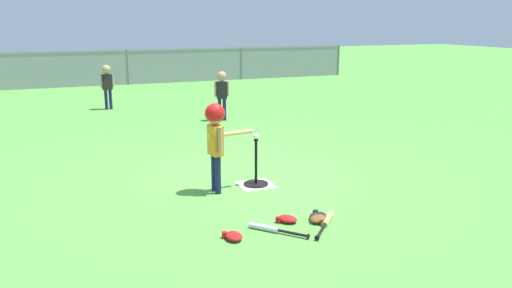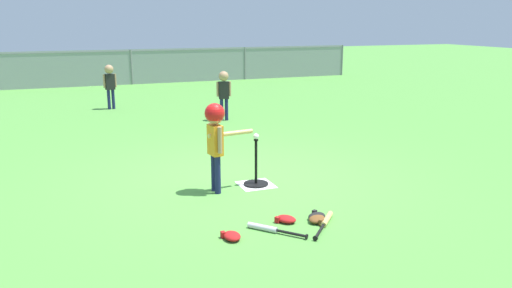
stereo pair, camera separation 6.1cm
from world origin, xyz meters
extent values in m
plane|color=#51933D|center=(0.00, 0.00, 0.00)|extent=(60.00, 60.00, 0.00)
cube|color=white|center=(0.05, -0.32, 0.00)|extent=(0.44, 0.44, 0.01)
cylinder|color=black|center=(0.05, -0.32, 0.01)|extent=(0.32, 0.32, 0.03)
cylinder|color=black|center=(0.05, -0.32, 0.32)|extent=(0.04, 0.04, 0.59)
cylinder|color=black|center=(0.05, -0.32, 0.60)|extent=(0.06, 0.06, 0.02)
sphere|color=white|center=(0.05, -0.32, 0.65)|extent=(0.07, 0.07, 0.07)
cylinder|color=#191E4C|center=(-0.53, -0.35, 0.24)|extent=(0.07, 0.07, 0.48)
cylinder|color=#191E4C|center=(-0.51, -0.45, 0.24)|extent=(0.07, 0.07, 0.48)
cube|color=orange|center=(-0.52, -0.40, 0.67)|extent=(0.16, 0.23, 0.37)
cylinder|color=tan|center=(-0.54, -0.27, 0.70)|extent=(0.05, 0.05, 0.32)
cylinder|color=tan|center=(-0.50, -0.53, 0.70)|extent=(0.05, 0.05, 0.32)
sphere|color=tan|center=(-0.52, -0.40, 0.97)|extent=(0.21, 0.21, 0.21)
sphere|color=red|center=(-0.52, -0.40, 1.00)|extent=(0.25, 0.25, 0.25)
cylinder|color=#DBB266|center=(-0.31, -0.37, 0.73)|extent=(0.60, 0.14, 0.06)
cylinder|color=#191E4C|center=(1.03, 3.96, 0.23)|extent=(0.07, 0.07, 0.47)
cylinder|color=#191E4C|center=(0.93, 3.98, 0.23)|extent=(0.07, 0.07, 0.47)
cube|color=black|center=(0.98, 3.97, 0.65)|extent=(0.23, 0.17, 0.36)
cylinder|color=tan|center=(1.11, 3.94, 0.67)|extent=(0.05, 0.05, 0.31)
cylinder|color=tan|center=(0.85, 3.99, 0.67)|extent=(0.05, 0.05, 0.31)
sphere|color=tan|center=(0.98, 3.97, 0.94)|extent=(0.21, 0.21, 0.21)
cylinder|color=#191E4C|center=(-1.08, 6.29, 0.24)|extent=(0.07, 0.07, 0.47)
cylinder|color=#191E4C|center=(-1.18, 6.27, 0.24)|extent=(0.07, 0.07, 0.47)
cube|color=black|center=(-1.13, 6.28, 0.66)|extent=(0.23, 0.16, 0.37)
cylinder|color=tan|center=(-1.00, 6.31, 0.68)|extent=(0.05, 0.05, 0.32)
cylinder|color=tan|center=(-1.26, 6.26, 0.68)|extent=(0.05, 0.05, 0.32)
sphere|color=tan|center=(-1.13, 6.28, 0.96)|extent=(0.21, 0.21, 0.21)
cylinder|color=silver|center=(-0.42, -1.70, 0.03)|extent=(0.26, 0.28, 0.06)
cylinder|color=black|center=(-0.20, -1.94, 0.03)|extent=(0.24, 0.26, 0.03)
cylinder|color=black|center=(-0.10, -2.06, 0.03)|extent=(0.05, 0.04, 0.05)
cylinder|color=#DBB266|center=(0.31, -1.74, 0.03)|extent=(0.27, 0.30, 0.06)
cylinder|color=black|center=(0.08, -2.00, 0.03)|extent=(0.25, 0.28, 0.03)
cylinder|color=black|center=(-0.04, -2.13, 0.03)|extent=(0.05, 0.04, 0.05)
ellipsoid|color=#B21919|center=(-0.78, -1.80, 0.04)|extent=(0.16, 0.22, 0.07)
cube|color=#B21919|center=(-0.85, -1.73, 0.04)|extent=(0.04, 0.05, 0.06)
ellipsoid|color=black|center=(0.24, -1.64, 0.04)|extent=(0.27, 0.25, 0.07)
cube|color=black|center=(0.26, -1.55, 0.04)|extent=(0.06, 0.06, 0.06)
ellipsoid|color=brown|center=(0.20, -1.71, 0.04)|extent=(0.27, 0.27, 0.07)
cube|color=brown|center=(0.20, -1.81, 0.04)|extent=(0.06, 0.06, 0.06)
ellipsoid|color=#B21919|center=(-0.10, -1.60, 0.04)|extent=(0.25, 0.27, 0.07)
cube|color=#B21919|center=(-0.20, -1.58, 0.04)|extent=(0.06, 0.06, 0.06)
cylinder|color=slate|center=(0.00, 10.96, 0.57)|extent=(0.06, 0.06, 1.15)
cylinder|color=slate|center=(4.00, 10.96, 0.57)|extent=(0.06, 0.06, 1.15)
cylinder|color=slate|center=(8.00, 10.96, 0.57)|extent=(0.06, 0.06, 1.15)
cube|color=gray|center=(0.00, 10.96, 1.09)|extent=(16.00, 0.03, 0.03)
cube|color=gray|center=(0.00, 10.96, 0.57)|extent=(16.00, 0.01, 1.15)
camera|label=1|loc=(-2.27, -6.11, 2.10)|focal=35.25mm
camera|label=2|loc=(-2.21, -6.13, 2.10)|focal=35.25mm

